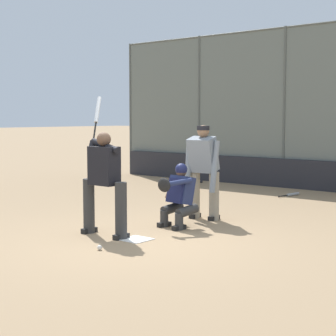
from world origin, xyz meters
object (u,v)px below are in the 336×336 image
object	(u,v)px
umpire_home	(203,169)
spare_bat_by_padding	(291,195)
baseball_loose	(100,248)
spare_bat_first_base_side	(182,191)
batter_at_plate	(104,179)
spare_bat_third_base_side	(192,182)
catcher_behind_plate	(178,194)

from	to	relation	value
umpire_home	spare_bat_by_padding	distance (m)	4.01
spare_bat_by_padding	baseball_loose	size ratio (longest dim) A/B	10.86
spare_bat_by_padding	spare_bat_first_base_side	size ratio (longest dim) A/B	0.99
batter_at_plate	umpire_home	distance (m)	2.24
spare_bat_third_base_side	spare_bat_first_base_side	bearing A→B (deg)	-117.98
spare_bat_third_base_side	baseball_loose	world-z (taller)	baseball_loose
baseball_loose	spare_bat_first_base_side	bearing A→B (deg)	-62.49
batter_at_plate	spare_bat_by_padding	size ratio (longest dim) A/B	2.82
spare_bat_third_base_side	spare_bat_by_padding	bearing A→B (deg)	-67.25
spare_bat_by_padding	spare_bat_third_base_side	xyz separation A→B (m)	(3.47, -0.55, -0.00)
spare_bat_first_base_side	batter_at_plate	bearing A→B (deg)	138.52
umpire_home	spare_bat_third_base_side	distance (m)	5.83
spare_bat_by_padding	spare_bat_third_base_side	distance (m)	3.52
catcher_behind_plate	umpire_home	xyz separation A→B (m)	(0.11, -0.90, 0.37)
batter_at_plate	spare_bat_first_base_side	size ratio (longest dim) A/B	2.79
spare_bat_third_base_side	spare_bat_first_base_side	world-z (taller)	same
spare_bat_by_padding	spare_bat_first_base_side	bearing A→B (deg)	122.90
batter_at_plate	catcher_behind_plate	distance (m)	1.43
umpire_home	spare_bat_third_base_side	size ratio (longest dim) A/B	2.20
spare_bat_third_base_side	umpire_home	bearing A→B (deg)	-108.80
baseball_loose	batter_at_plate	bearing A→B (deg)	-48.10
spare_bat_third_base_side	catcher_behind_plate	bearing A→B (deg)	-113.03
umpire_home	spare_bat_first_base_side	size ratio (longest dim) A/B	2.17
batter_at_plate	umpire_home	xyz separation A→B (m)	(-0.36, -2.21, 0.03)
spare_bat_first_base_side	umpire_home	bearing A→B (deg)	157.66
spare_bat_first_base_side	spare_bat_third_base_side	bearing A→B (deg)	-36.16
catcher_behind_plate	spare_bat_by_padding	world-z (taller)	catcher_behind_plate
spare_bat_third_base_side	baseball_loose	size ratio (longest dim) A/B	10.86
umpire_home	baseball_loose	bearing A→B (deg)	89.69
spare_bat_first_base_side	catcher_behind_plate	bearing A→B (deg)	150.88
batter_at_plate	spare_bat_by_padding	bearing A→B (deg)	-91.03
batter_at_plate	catcher_behind_plate	world-z (taller)	batter_at_plate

